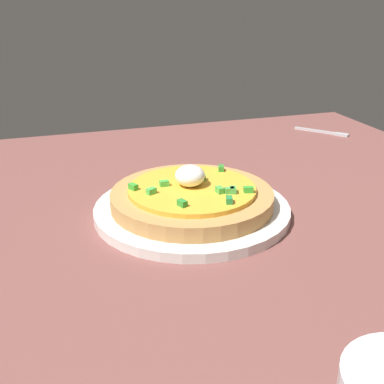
{
  "coord_description": "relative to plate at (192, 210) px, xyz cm",
  "views": [
    {
      "loc": [
        51.5,
        -29.8,
        31.44
      ],
      "look_at": [
        -7.36,
        -10.84,
        5.55
      ],
      "focal_mm": 45.45,
      "sensor_mm": 36.0,
      "label": 1
    }
  ],
  "objects": [
    {
      "name": "dining_table",
      "position": [
        7.36,
        10.84,
        -1.78
      ],
      "size": [
        109.11,
        85.74,
        2.21
      ],
      "primitive_type": "cube",
      "color": "brown",
      "rests_on": "ground"
    },
    {
      "name": "plate",
      "position": [
        0.0,
        0.0,
        0.0
      ],
      "size": [
        27.28,
        27.28,
        1.34
      ],
      "primitive_type": "cylinder",
      "color": "silver",
      "rests_on": "dining_table"
    },
    {
      "name": "pizza",
      "position": [
        -0.02,
        0.0,
        2.07
      ],
      "size": [
        22.57,
        22.57,
        5.69
      ],
      "color": "#B9864A",
      "rests_on": "plate"
    },
    {
      "name": "fork",
      "position": [
        -30.32,
        40.61,
        -0.42
      ],
      "size": [
        9.8,
        8.49,
        0.5
      ],
      "rotation": [
        0.0,
        0.0,
        0.7
      ],
      "color": "#B7B7BC",
      "rests_on": "dining_table"
    }
  ]
}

